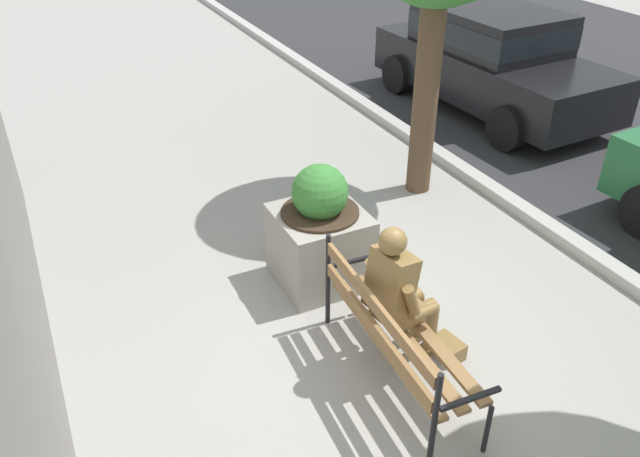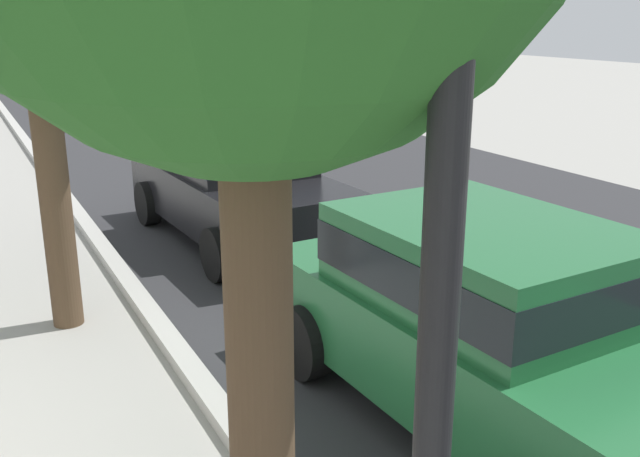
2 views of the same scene
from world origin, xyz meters
The scene contains 6 objects.
ground_plane centered at (0.00, 0.00, 0.00)m, with size 80.00×80.00×0.00m, color #9E9B93.
curb_stone centered at (0.00, 2.90, 0.06)m, with size 60.00×0.20×0.12m, color #B2AFA8.
park_bench centered at (0.28, 0.07, 0.54)m, with size 1.82×0.63×0.95m.
bronze_statue_seated centered at (0.10, 0.29, 0.67)m, with size 0.60×0.83×1.37m.
concrete_planter centered at (-1.24, 0.19, 0.53)m, with size 0.83×0.83×1.26m.
parked_car_black centered at (-4.29, 4.69, 0.84)m, with size 4.18×2.08×1.56m.
Camera 1 is at (3.42, -2.10, 3.85)m, focal length 35.79 mm.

